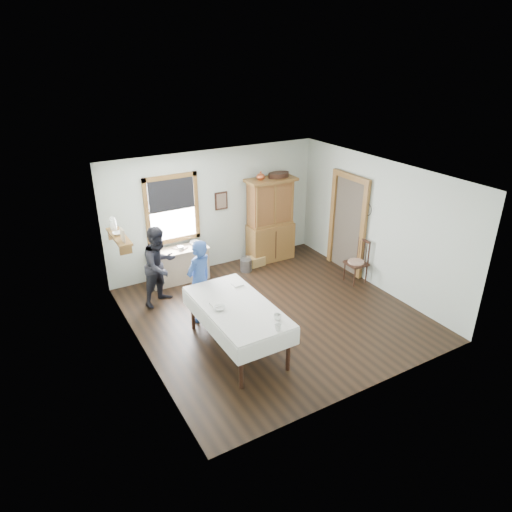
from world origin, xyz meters
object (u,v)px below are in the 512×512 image
Objects in this scene: figure_dark at (160,268)px; wicker_basket at (256,261)px; work_counter at (179,265)px; spindle_chair at (356,261)px; china_hutch at (271,220)px; woman_blue at (200,284)px; dining_table at (237,327)px; pail at (246,265)px.

wicker_basket is at bearing -14.04° from figure_dark.
work_counter is 1.01m from figure_dark.
work_counter is at bearing 151.96° from spindle_chair.
work_counter is 2.39m from china_hutch.
china_hutch is at bearing -171.09° from woman_blue.
spindle_chair reaches higher than dining_table.
china_hutch is 6.98× the size of pail.
dining_table is at bearing -125.57° from wicker_basket.
pail is at bearing -165.72° from woman_blue.
china_hutch is at bearing 49.74° from dining_table.
woman_blue is at bearing -143.93° from wicker_basket.
work_counter is 3.51× the size of wicker_basket.
china_hutch is at bearing 1.00° from work_counter.
dining_table is 2.21m from figure_dark.
china_hutch reaches higher than wicker_basket.
wicker_basket is (1.88, 2.63, -0.31)m from dining_table.
spindle_chair is 0.65× the size of figure_dark.
spindle_chair is (3.28, -1.95, 0.11)m from work_counter.
china_hutch reaches higher than spindle_chair.
dining_table is at bearing -162.89° from spindle_chair.
work_counter is 0.65× the size of china_hutch.
spindle_chair is 2.33m from wicker_basket.
spindle_chair is 2.63× the size of wicker_basket.
pail is at bearing -159.15° from china_hutch.
work_counter is 2.81m from dining_table.
spindle_chair is (0.97, -1.94, -0.50)m from china_hutch.
wicker_basket is 0.25× the size of woman_blue.
work_counter is at bearing 88.90° from dining_table.
dining_table is 1.20m from woman_blue.
dining_table is 1.42× the size of woman_blue.
china_hutch is at bearing 119.40° from spindle_chair.
woman_blue is at bearing -141.50° from pail.
wicker_basket is at bearing -168.15° from woman_blue.
pail is 2.26m from woman_blue.
woman_blue reaches higher than work_counter.
china_hutch is 1.22m from pail.
pail is at bearing -158.20° from wicker_basket.
woman_blue reaches higher than pail.
figure_dark is at bearing -165.92° from china_hutch.
dining_table is (-0.05, -2.81, 0.05)m from work_counter.
china_hutch is 2.22m from spindle_chair.
wicker_basket is (-0.48, -0.16, -0.88)m from china_hutch.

